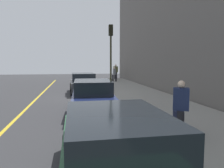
{
  "coord_description": "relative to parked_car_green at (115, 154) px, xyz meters",
  "views": [
    {
      "loc": [
        -14.84,
        0.8,
        2.33
      ],
      "look_at": [
        -1.36,
        -1.53,
        0.94
      ],
      "focal_mm": 35.03,
      "sensor_mm": 36.0,
      "label": 1
    }
  ],
  "objects": [
    {
      "name": "lane_stripe_centre",
      "position": [
        11.28,
        3.07,
        -0.75
      ],
      "size": [
        28.0,
        0.14,
        0.01
      ],
      "primitive_type": "cube",
      "color": "gold",
      "rests_on": "ground"
    },
    {
      "name": "ground_plane",
      "position": [
        11.28,
        -0.13,
        -0.76
      ],
      "size": [
        56.0,
        56.0,
        0.0
      ],
      "primitive_type": "plane",
      "color": "#333335"
    },
    {
      "name": "sidewalk",
      "position": [
        11.28,
        -3.43,
        -0.68
      ],
      "size": [
        28.0,
        4.6,
        0.15
      ],
      "primitive_type": "cube",
      "color": "gray",
      "rests_on": "ground"
    },
    {
      "name": "parked_car_charcoal",
      "position": [
        12.75,
        0.04,
        -0.0
      ],
      "size": [
        4.21,
        1.99,
        1.51
      ],
      "color": "black",
      "rests_on": "ground"
    },
    {
      "name": "parked_car_navy",
      "position": [
        6.32,
        -0.14,
        -0.0
      ],
      "size": [
        4.4,
        2.0,
        1.51
      ],
      "color": "black",
      "rests_on": "ground"
    },
    {
      "name": "pedestrian_navy_coat",
      "position": [
        2.3,
        -2.39,
        0.27
      ],
      "size": [
        0.51,
        0.52,
        1.65
      ],
      "color": "black",
      "rests_on": "sidewalk"
    },
    {
      "name": "pedestrian_olive_coat",
      "position": [
        23.53,
        -4.48,
        0.38
      ],
      "size": [
        0.6,
        0.56,
        1.86
      ],
      "color": "black",
      "rests_on": "sidewalk"
    },
    {
      "name": "traffic_light_pole",
      "position": [
        10.65,
        -1.71,
        2.47
      ],
      "size": [
        0.35,
        0.26,
        4.57
      ],
      "color": "#2D2D19",
      "rests_on": "sidewalk"
    },
    {
      "name": "pedestrian_grey_coat",
      "position": [
        20.41,
        -3.75,
        0.26
      ],
      "size": [
        0.45,
        0.53,
        1.62
      ],
      "color": "black",
      "rests_on": "sidewalk"
    },
    {
      "name": "rolling_suitcase",
      "position": [
        2.71,
        -2.54,
        -0.29
      ],
      "size": [
        0.34,
        0.22,
        1.0
      ],
      "color": "#191E38",
      "rests_on": "sidewalk"
    },
    {
      "name": "parked_car_green",
      "position": [
        0.0,
        0.0,
        0.0
      ],
      "size": [
        4.54,
        1.93,
        1.51
      ],
      "color": "black",
      "rests_on": "ground"
    }
  ]
}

